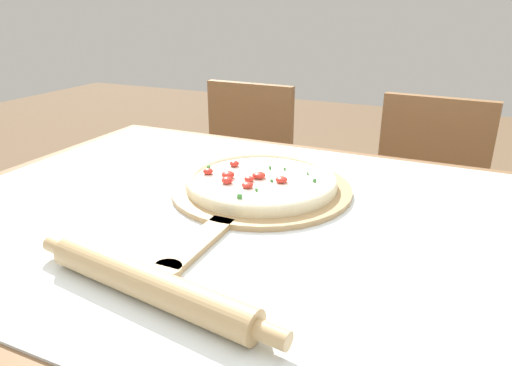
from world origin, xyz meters
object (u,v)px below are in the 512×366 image
object	(u,v)px
pizza_peel	(258,191)
pizza	(261,181)
rolling_pin	(149,284)
chair_right	(422,206)
chair_left	(240,177)

from	to	relation	value
pizza_peel	pizza	world-z (taller)	pizza
pizza	rolling_pin	world-z (taller)	rolling_pin
chair_right	rolling_pin	bearing A→B (deg)	-100.36
pizza	pizza_peel	bearing A→B (deg)	-88.05
chair_left	rolling_pin	bearing A→B (deg)	-67.58
chair_left	pizza_peel	bearing A→B (deg)	-58.76
pizza_peel	rolling_pin	size ratio (longest dim) A/B	1.34
pizza_peel	chair_left	size ratio (longest dim) A/B	0.68
rolling_pin	chair_right	world-z (taller)	chair_right
pizza_peel	chair_left	world-z (taller)	chair_left
pizza_peel	chair_left	xyz separation A→B (m)	(-0.41, 0.74, -0.28)
pizza	chair_right	xyz separation A→B (m)	(0.32, 0.72, -0.30)
rolling_pin	chair_left	bearing A→B (deg)	110.13
pizza	rolling_pin	bearing A→B (deg)	-87.80
pizza_peel	rolling_pin	bearing A→B (deg)	-87.79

